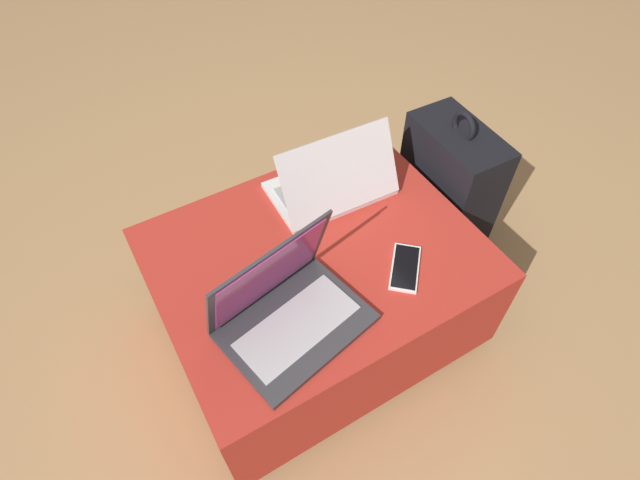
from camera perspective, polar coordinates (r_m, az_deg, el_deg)
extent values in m
plane|color=tan|center=(1.69, -0.29, -9.54)|extent=(14.00, 14.00, 0.00)
cube|color=maroon|center=(1.66, -0.30, -9.11)|extent=(0.84, 0.67, 0.05)
cube|color=#B22D23|center=(1.50, -0.33, -5.35)|extent=(0.87, 0.70, 0.34)
cube|color=#333338|center=(1.23, -2.77, -9.81)|extent=(0.38, 0.31, 0.02)
cube|color=#B2B2B7|center=(1.21, -2.60, -9.78)|extent=(0.32, 0.19, 0.00)
cube|color=#333338|center=(1.16, -5.92, -3.85)|extent=(0.35, 0.14, 0.24)
cube|color=#B23D93|center=(1.16, -5.77, -4.03)|extent=(0.31, 0.12, 0.21)
cube|color=silver|center=(1.52, 1.06, 5.95)|extent=(0.36, 0.24, 0.02)
cube|color=#9E9EA3|center=(1.51, 0.97, 6.34)|extent=(0.31, 0.13, 0.00)
cube|color=silver|center=(1.40, 2.35, 7.53)|extent=(0.35, 0.12, 0.20)
cube|color=green|center=(1.41, 2.26, 7.57)|extent=(0.32, 0.10, 0.18)
cube|color=white|center=(1.34, 9.70, -3.14)|extent=(0.16, 0.16, 0.01)
cube|color=black|center=(1.34, 9.73, -3.01)|extent=(0.14, 0.15, 0.00)
cube|color=black|center=(1.77, 14.22, 5.50)|extent=(0.19, 0.34, 0.50)
cube|color=black|center=(1.90, 16.20, 4.48)|extent=(0.07, 0.27, 0.22)
torus|color=black|center=(1.60, 16.11, 12.39)|extent=(0.02, 0.10, 0.10)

